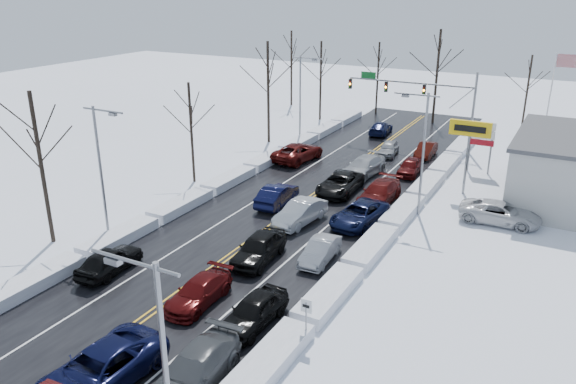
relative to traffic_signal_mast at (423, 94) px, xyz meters
The scene contains 41 objects.
ground 28.73m from the traffic_signal_mast, 97.02° to the right, with size 160.00×160.00×0.00m, color white.
road_surface 26.78m from the traffic_signal_mast, 97.55° to the right, with size 14.00×84.00×0.01m, color black.
snow_bank_left 28.77m from the traffic_signal_mast, 113.03° to the right, with size 1.65×72.00×0.72m, color silver.
snow_bank_right 26.88m from the traffic_signal_mast, 80.92° to the right, with size 1.65×72.00×0.72m, color silver.
traffic_signal_mast is the anchor object (origin of this frame).
tires_plus_sign 13.92m from the traffic_signal_mast, 59.54° to the right, with size 3.20×0.34×6.00m.
used_vehicles_sign 9.50m from the traffic_signal_mast, 40.34° to the right, with size 2.20×0.22×4.65m.
speed_limit_sign 36.51m from the traffic_signal_mast, 82.48° to the right, with size 0.55×0.09×2.35m.
flagpole 11.90m from the traffic_signal_mast, ahead, with size 1.87×1.20×10.00m.
streetlight_se 46.25m from the traffic_signal_mast, 83.98° to the right, with size 3.20×0.25×9.00m.
streetlight_ne 18.63m from the traffic_signal_mast, 74.91° to the right, with size 3.20×0.25×9.00m.
streetlight_sw 34.08m from the traffic_signal_mast, 110.16° to the right, with size 3.20×0.25×9.00m.
streetlight_nw 12.40m from the traffic_signal_mast, 161.23° to the right, with size 3.20×0.25×9.00m.
tree_left_b 37.16m from the traffic_signal_mast, 113.74° to the right, with size 4.00×4.00×10.00m.
tree_left_c 24.38m from the traffic_signal_mast, 124.90° to the right, with size 3.40×3.40×8.50m.
tree_left_d 15.93m from the traffic_signal_mast, 157.76° to the right, with size 4.20×4.20×10.50m.
tree_left_e 15.51m from the traffic_signal_mast, 157.13° to the left, with size 3.80×3.80×9.50m.
tree_far_a 24.63m from the traffic_signal_mast, 150.75° to the left, with size 4.00×4.00×10.00m.
tree_far_b 16.10m from the traffic_signal_mast, 125.98° to the left, with size 3.60×3.60×9.00m.
tree_far_c 11.32m from the traffic_signal_mast, 97.48° to the left, with size 4.40×4.40×11.00m.
tree_far_d 15.16m from the traffic_signal_mast, 55.64° to the left, with size 3.40×3.40×8.50m.
queued_car_3 36.06m from the traffic_signal_mast, 92.93° to the right, with size 1.89×4.66×1.35m, color #480909.
queued_car_4 30.42m from the traffic_signal_mast, 92.94° to the right, with size 2.01×5.00×1.70m, color black.
queued_car_5 24.30m from the traffic_signal_mast, 94.57° to the right, with size 1.71×4.89×1.61m, color #A8ACB0.
queued_car_6 17.54m from the traffic_signal_mast, 96.36° to the right, with size 2.61×5.66×1.57m, color black.
queued_car_7 12.91m from the traffic_signal_mast, 98.47° to the right, with size 2.26×5.57×1.62m, color #9FA2A6.
queued_car_8 7.36m from the traffic_signal_mast, 111.40° to the right, with size 1.62×4.04×1.37m, color gray.
queued_car_11 41.33m from the traffic_signal_mast, 87.27° to the right, with size 2.20×5.41×1.57m, color #444649.
queued_car_12 36.37m from the traffic_signal_mast, 87.13° to the right, with size 1.84×4.57×1.56m, color black.
queued_car_13 28.70m from the traffic_signal_mast, 86.33° to the right, with size 1.42×4.07×1.34m, color #999BA0.
queued_car_14 22.48m from the traffic_signal_mast, 85.09° to the right, with size 2.50×5.42×1.51m, color black.
queued_car_15 18.12m from the traffic_signal_mast, 84.29° to the right, with size 2.25×5.55×1.61m, color #460A09.
queued_car_16 11.01m from the traffic_signal_mast, 79.05° to the right, with size 1.70×4.22×1.44m, color #440909.
queued_car_17 6.62m from the traffic_signal_mast, 64.25° to the right, with size 1.44×4.12×1.36m, color #450F09.
oncoming_car_0 22.55m from the traffic_signal_mast, 103.38° to the right, with size 1.68×4.81×1.59m, color black.
oncoming_car_1 14.72m from the traffic_signal_mast, 130.46° to the right, with size 2.79×6.06×1.68m, color #490B09.
oncoming_car_2 8.06m from the traffic_signal_mast, 151.64° to the left, with size 1.94×4.78×1.39m, color black.
oncoming_car_3 36.72m from the traffic_signal_mast, 103.59° to the right, with size 1.83×4.55×1.55m, color black.
parked_car_0 20.65m from the traffic_signal_mast, 57.84° to the right, with size 2.57×5.58×1.55m, color silver.
parked_car_1 19.29m from the traffic_signal_mast, 43.10° to the right, with size 2.32×5.70×1.65m, color #393B3E.
parked_car_2 14.01m from the traffic_signal_mast, 24.63° to the right, with size 1.83×4.56×1.55m, color black.
Camera 1 is at (18.11, -28.27, 16.18)m, focal length 35.00 mm.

